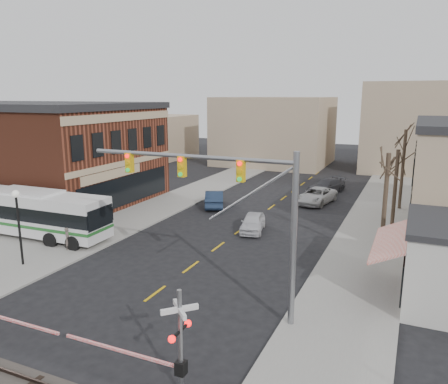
# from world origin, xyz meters

# --- Properties ---
(ground) EXTENTS (160.00, 160.00, 0.00)m
(ground) POSITION_xyz_m (0.00, 0.00, 0.00)
(ground) COLOR black
(ground) RESTS_ON ground
(sidewalk_west) EXTENTS (5.00, 60.00, 0.12)m
(sidewalk_west) POSITION_xyz_m (-9.50, 20.00, 0.06)
(sidewalk_west) COLOR gray
(sidewalk_west) RESTS_ON ground
(sidewalk_east) EXTENTS (5.00, 60.00, 0.12)m
(sidewalk_east) POSITION_xyz_m (9.50, 20.00, 0.06)
(sidewalk_east) COLOR gray
(sidewalk_east) RESTS_ON ground
(brick_building) EXTENTS (30.40, 15.40, 9.60)m
(brick_building) POSITION_xyz_m (-26.98, 16.00, 4.81)
(brick_building) COLOR brown
(brick_building) RESTS_ON ground
(tree_east_a) EXTENTS (0.28, 0.28, 6.75)m
(tree_east_a) POSITION_xyz_m (10.50, 12.00, 3.50)
(tree_east_a) COLOR #382B21
(tree_east_a) RESTS_ON sidewalk_east
(tree_east_b) EXTENTS (0.28, 0.28, 6.30)m
(tree_east_b) POSITION_xyz_m (10.80, 18.00, 3.27)
(tree_east_b) COLOR #382B21
(tree_east_b) RESTS_ON sidewalk_east
(tree_east_c) EXTENTS (0.28, 0.28, 7.20)m
(tree_east_c) POSITION_xyz_m (11.00, 26.00, 3.72)
(tree_east_c) COLOR #382B21
(tree_east_c) RESTS_ON sidewalk_east
(transit_bus) EXTENTS (13.01, 3.20, 3.33)m
(transit_bus) POSITION_xyz_m (-13.73, 6.45, 1.88)
(transit_bus) COLOR silver
(transit_bus) RESTS_ON ground
(traffic_signal_mast) EXTENTS (10.60, 0.30, 8.00)m
(traffic_signal_mast) POSITION_xyz_m (4.57, 1.74, 5.77)
(traffic_signal_mast) COLOR gray
(traffic_signal_mast) RESTS_ON ground
(rr_crossing_east) EXTENTS (5.60, 1.36, 4.00)m
(rr_crossing_east) POSITION_xyz_m (4.82, -4.47, 1.97)
(rr_crossing_east) COLOR gray
(rr_crossing_east) RESTS_ON ground
(street_lamp) EXTENTS (0.44, 0.44, 4.66)m
(street_lamp) POSITION_xyz_m (-9.54, 1.97, 3.42)
(street_lamp) COLOR black
(street_lamp) RESTS_ON sidewalk_west
(car_a) EXTENTS (2.45, 4.34, 1.39)m
(car_a) POSITION_xyz_m (0.94, 14.36, 0.70)
(car_a) COLOR silver
(car_a) RESTS_ON ground
(car_b) EXTENTS (3.46, 4.99, 1.56)m
(car_b) POSITION_xyz_m (-5.00, 20.01, 0.78)
(car_b) COLOR #192840
(car_b) RESTS_ON ground
(car_c) EXTENTS (3.47, 5.78, 1.50)m
(car_c) POSITION_xyz_m (3.51, 25.21, 0.75)
(car_c) COLOR silver
(car_c) RESTS_ON ground
(car_d) EXTENTS (3.94, 5.45, 1.46)m
(car_d) POSITION_xyz_m (3.48, 30.41, 0.73)
(car_d) COLOR #444449
(car_d) RESTS_ON ground
(pedestrian_near) EXTENTS (0.49, 0.63, 1.52)m
(pedestrian_near) POSITION_xyz_m (-8.88, 5.16, 0.88)
(pedestrian_near) COLOR #5C514A
(pedestrian_near) RESTS_ON sidewalk_west
(pedestrian_far) EXTENTS (0.90, 0.98, 1.63)m
(pedestrian_far) POSITION_xyz_m (-10.20, 8.12, 0.93)
(pedestrian_far) COLOR #3D3A66
(pedestrian_far) RESTS_ON sidewalk_west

